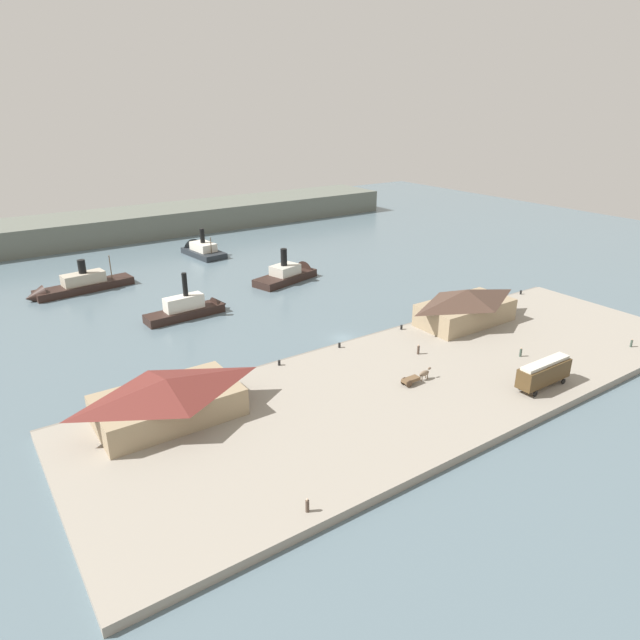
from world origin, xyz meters
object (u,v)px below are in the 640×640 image
at_px(ferry_shed_customs_shed, 466,306).
at_px(mooring_post_center_east, 339,345).
at_px(mooring_post_west, 279,363).
at_px(ferry_approaching_east, 192,308).
at_px(pedestrian_near_east_shed, 418,350).
at_px(pedestrian_at_waters_edge, 631,343).
at_px(ferry_shed_central_terminal, 168,398).
at_px(street_tram, 544,372).
at_px(mooring_post_center_west, 401,327).
at_px(pedestrian_walking_west, 307,506).
at_px(ferry_mid_harbor, 200,250).
at_px(mooring_post_east, 521,292).
at_px(ferry_near_quay, 74,287).
at_px(ferry_departing_north, 291,274).
at_px(horse_cart, 416,377).
at_px(pedestrian_near_cart, 521,352).

relative_size(ferry_shed_customs_shed, mooring_post_center_east, 21.82).
distance_m(mooring_post_west, ferry_approaching_east, 33.07).
bearing_deg(pedestrian_near_east_shed, pedestrian_at_waters_edge, -29.95).
bearing_deg(mooring_post_center_east, ferry_shed_central_terminal, -170.33).
xyz_separation_m(street_tram, mooring_post_center_west, (-2.26, 29.56, -2.09)).
relative_size(pedestrian_walking_west, pedestrian_near_east_shed, 0.96).
bearing_deg(ferry_shed_customs_shed, ferry_mid_harbor, 103.81).
height_order(ferry_shed_central_terminal, ferry_shed_customs_shed, ferry_shed_customs_shed).
distance_m(ferry_shed_customs_shed, mooring_post_east, 24.65).
relative_size(pedestrian_walking_west, mooring_post_east, 1.90).
xyz_separation_m(street_tram, ferry_near_quay, (-48.73, 92.27, -2.20)).
height_order(ferry_shed_customs_shed, mooring_post_center_east, ferry_shed_customs_shed).
xyz_separation_m(mooring_post_east, ferry_mid_harbor, (-44.51, 78.72, -0.27)).
distance_m(ferry_shed_customs_shed, ferry_mid_harbor, 85.97).
bearing_deg(mooring_post_east, ferry_approaching_east, 153.72).
xyz_separation_m(ferry_shed_central_terminal, pedestrian_at_waters_edge, (76.93, -23.66, -2.38)).
distance_m(ferry_departing_north, ferry_approaching_east, 32.24).
height_order(horse_cart, mooring_post_west, horse_cart).
distance_m(horse_cart, ferry_mid_harbor, 96.65).
bearing_deg(ferry_shed_central_terminal, ferry_approaching_east, 63.71).
height_order(street_tram, pedestrian_at_waters_edge, street_tram).
height_order(ferry_shed_customs_shed, horse_cart, ferry_shed_customs_shed).
relative_size(street_tram, pedestrian_near_cart, 6.10).
bearing_deg(ferry_near_quay, mooring_post_east, -36.90).
height_order(ferry_shed_customs_shed, pedestrian_near_cart, ferry_shed_customs_shed).
bearing_deg(pedestrian_at_waters_edge, ferry_mid_harbor, 108.52).
bearing_deg(mooring_post_east, mooring_post_west, -179.63).
relative_size(horse_cart, ferry_mid_harbor, 0.34).
xyz_separation_m(ferry_shed_customs_shed, pedestrian_walking_west, (-55.75, -28.13, -2.75)).
xyz_separation_m(ferry_shed_customs_shed, ferry_approaching_east, (-42.04, 37.30, -3.07)).
relative_size(street_tram, ferry_near_quay, 0.41).
xyz_separation_m(horse_cart, pedestrian_near_cart, (21.56, -3.22, -0.17)).
bearing_deg(ferry_near_quay, ferry_mid_harbor, 22.84).
bearing_deg(pedestrian_near_cart, ferry_mid_harbor, 99.41).
height_order(pedestrian_near_east_shed, mooring_post_center_east, pedestrian_near_east_shed).
xyz_separation_m(ferry_shed_customs_shed, pedestrian_at_waters_edge, (15.80, -25.01, -2.83)).
bearing_deg(ferry_shed_central_terminal, mooring_post_center_east, 9.67).
bearing_deg(ferry_approaching_east, ferry_shed_central_terminal, -116.29).
height_order(mooring_post_center_east, mooring_post_center_west, same).
xyz_separation_m(pedestrian_at_waters_edge, pedestrian_near_east_shed, (-33.67, 19.40, 0.12)).
xyz_separation_m(pedestrian_at_waters_edge, mooring_post_center_west, (-28.49, 29.43, -0.25)).
relative_size(ferry_shed_central_terminal, mooring_post_center_west, 21.78).
height_order(pedestrian_at_waters_edge, mooring_post_center_east, pedestrian_at_waters_edge).
bearing_deg(horse_cart, pedestrian_at_waters_edge, -16.07).
xyz_separation_m(ferry_shed_customs_shed, mooring_post_east, (24.00, 4.70, -3.08)).
relative_size(horse_cart, mooring_post_west, 6.41).
distance_m(horse_cart, pedestrian_at_waters_edge, 43.02).
bearing_deg(street_tram, pedestrian_near_cart, 53.77).
distance_m(pedestrian_at_waters_edge, mooring_post_east, 30.81).
distance_m(horse_cart, mooring_post_center_west, 21.73).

